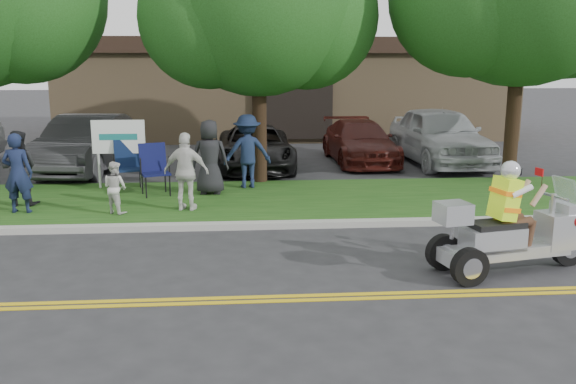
{
  "coord_description": "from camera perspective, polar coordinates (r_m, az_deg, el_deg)",
  "views": [
    {
      "loc": [
        0.05,
        -8.19,
        3.15
      ],
      "look_at": [
        0.83,
        2.0,
        0.93
      ],
      "focal_mm": 38.0,
      "sensor_mm": 36.0,
      "label": 1
    }
  ],
  "objects": [
    {
      "name": "ground",
      "position": [
        8.77,
        -4.44,
        -8.82
      ],
      "size": [
        120.0,
        120.0,
        0.0
      ],
      "primitive_type": "plane",
      "color": "#28282B",
      "rests_on": "ground"
    },
    {
      "name": "centerline_near",
      "position": [
        8.23,
        -4.44,
        -10.23
      ],
      "size": [
        60.0,
        0.1,
        0.01
      ],
      "primitive_type": "cube",
      "color": "gold",
      "rests_on": "ground"
    },
    {
      "name": "centerline_far",
      "position": [
        8.38,
        -4.44,
        -9.81
      ],
      "size": [
        60.0,
        0.1,
        0.01
      ],
      "primitive_type": "cube",
      "color": "gold",
      "rests_on": "ground"
    },
    {
      "name": "curb",
      "position": [
        11.65,
        -4.45,
        -3.15
      ],
      "size": [
        60.0,
        0.25,
        0.12
      ],
      "primitive_type": "cube",
      "color": "#A8A89E",
      "rests_on": "ground"
    },
    {
      "name": "grass_verge",
      "position": [
        13.74,
        -4.45,
        -0.8
      ],
      "size": [
        60.0,
        4.0,
        0.1
      ],
      "primitive_type": "cube",
      "color": "#174512",
      "rests_on": "ground"
    },
    {
      "name": "commercial_building",
      "position": [
        27.26,
        -0.25,
        9.86
      ],
      "size": [
        18.0,
        8.2,
        4.0
      ],
      "color": "#9E7F5B",
      "rests_on": "ground"
    },
    {
      "name": "tree_mid",
      "position": [
        15.48,
        -2.59,
        17.0
      ],
      "size": [
        5.88,
        4.8,
        7.05
      ],
      "color": "#332114",
      "rests_on": "ground"
    },
    {
      "name": "business_sign",
      "position": [
        15.2,
        -15.56,
        4.65
      ],
      "size": [
        1.25,
        0.06,
        1.75
      ],
      "color": "silver",
      "rests_on": "ground"
    },
    {
      "name": "trike_scooter",
      "position": [
        9.72,
        19.86,
        -3.71
      ],
      "size": [
        2.61,
        1.1,
        1.71
      ],
      "rotation": [
        0.0,
        0.0,
        0.21
      ],
      "color": "black",
      "rests_on": "ground"
    },
    {
      "name": "lawn_chair_a",
      "position": [
        15.06,
        -14.73,
        2.74
      ],
      "size": [
        0.76,
        0.77,
        1.17
      ],
      "rotation": [
        0.0,
        0.0,
        0.25
      ],
      "color": "black",
      "rests_on": "grass_verge"
    },
    {
      "name": "lawn_chair_b",
      "position": [
        14.36,
        -12.43,
        2.4
      ],
      "size": [
        0.79,
        0.8,
        1.17
      ],
      "rotation": [
        0.0,
        0.0,
        0.33
      ],
      "color": "black",
      "rests_on": "grass_verge"
    },
    {
      "name": "spectator_adult_left",
      "position": [
        13.43,
        -23.97,
        1.63
      ],
      "size": [
        0.61,
        0.42,
        1.63
      ],
      "primitive_type": "imported",
      "rotation": [
        0.0,
        0.0,
        3.09
      ],
      "color": "#151E3D",
      "rests_on": "grass_verge"
    },
    {
      "name": "spectator_adult_mid",
      "position": [
        14.14,
        -23.89,
        2.06
      ],
      "size": [
        0.83,
        0.67,
        1.6
      ],
      "primitive_type": "imported",
      "rotation": [
        0.0,
        0.0,
        3.05
      ],
      "color": "black",
      "rests_on": "grass_verge"
    },
    {
      "name": "spectator_adult_right",
      "position": [
        12.65,
        -9.49,
        1.89
      ],
      "size": [
        1.01,
        0.6,
        1.61
      ],
      "primitive_type": "imported",
      "rotation": [
        0.0,
        0.0,
        2.91
      ],
      "color": "silver",
      "rests_on": "grass_verge"
    },
    {
      "name": "spectator_chair_a",
      "position": [
        14.77,
        -3.82,
        3.83
      ],
      "size": [
        1.21,
        0.78,
        1.77
      ],
      "primitive_type": "imported",
      "rotation": [
        0.0,
        0.0,
        3.25
      ],
      "color": "#172340",
      "rests_on": "grass_verge"
    },
    {
      "name": "spectator_chair_b",
      "position": [
        14.13,
        -7.33,
        3.27
      ],
      "size": [
        0.88,
        0.61,
        1.72
      ],
      "primitive_type": "imported",
      "rotation": [
        0.0,
        0.0,
        3.06
      ],
      "color": "black",
      "rests_on": "grass_verge"
    },
    {
      "name": "child_right",
      "position": [
        12.76,
        -15.88,
        0.42
      ],
      "size": [
        0.65,
        0.62,
        1.06
      ],
      "primitive_type": "imported",
      "rotation": [
        0.0,
        0.0,
        2.54
      ],
      "color": "silver",
      "rests_on": "grass_verge"
    },
    {
      "name": "parked_car_left",
      "position": [
        18.29,
        -18.36,
        4.28
      ],
      "size": [
        2.31,
        5.08,
        1.62
      ],
      "primitive_type": "imported",
      "rotation": [
        0.0,
        0.0,
        -0.12
      ],
      "color": "#2F2F32",
      "rests_on": "ground"
    },
    {
      "name": "parked_car_mid",
      "position": [
        17.83,
        -3.09,
        4.15
      ],
      "size": [
        2.2,
        4.64,
        1.28
      ],
      "primitive_type": "imported",
      "rotation": [
        0.0,
        0.0,
        0.02
      ],
      "color": "black",
      "rests_on": "ground"
    },
    {
      "name": "parked_car_right",
      "position": [
        19.18,
        6.73,
        4.68
      ],
      "size": [
        1.99,
        4.54,
        1.3
      ],
      "primitive_type": "imported",
      "rotation": [
        0.0,
        0.0,
        0.04
      ],
      "color": "#451510",
      "rests_on": "ground"
    },
    {
      "name": "parked_car_far_right",
      "position": [
        19.32,
        14.0,
        5.15
      ],
      "size": [
        2.27,
        5.25,
        1.76
      ],
      "primitive_type": "imported",
      "rotation": [
        0.0,
        0.0,
        0.04
      ],
      "color": "#A0A3A6",
      "rests_on": "ground"
    }
  ]
}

